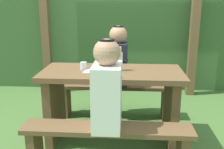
% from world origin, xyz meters
% --- Properties ---
extents(ground_plane, '(12.00, 12.00, 0.00)m').
position_xyz_m(ground_plane, '(0.00, 0.00, 0.00)').
color(ground_plane, '#476E33').
extents(hedge_backdrop, '(6.40, 0.88, 1.85)m').
position_xyz_m(hedge_backdrop, '(0.00, 2.13, 0.92)').
color(hedge_backdrop, '#3A5F31').
rests_on(hedge_backdrop, ground_plane).
extents(pergola_post_left, '(0.12, 0.12, 2.29)m').
position_xyz_m(pergola_post_left, '(-1.13, 1.50, 1.15)').
color(pergola_post_left, brown).
rests_on(pergola_post_left, ground_plane).
extents(pergola_post_right, '(0.12, 0.12, 2.29)m').
position_xyz_m(pergola_post_right, '(1.13, 1.50, 1.15)').
color(pergola_post_right, brown).
rests_on(pergola_post_right, ground_plane).
extents(picnic_table, '(1.40, 0.64, 0.75)m').
position_xyz_m(picnic_table, '(0.00, 0.00, 0.51)').
color(picnic_table, brown).
rests_on(picnic_table, ground_plane).
extents(bench_near, '(1.40, 0.24, 0.43)m').
position_xyz_m(bench_near, '(0.00, -0.57, 0.31)').
color(bench_near, brown).
rests_on(bench_near, ground_plane).
extents(bench_far, '(1.40, 0.24, 0.43)m').
position_xyz_m(bench_far, '(0.00, 0.57, 0.31)').
color(bench_far, brown).
rests_on(bench_far, ground_plane).
extents(person_white_shirt, '(0.25, 0.35, 0.72)m').
position_xyz_m(person_white_shirt, '(-0.00, -0.57, 0.76)').
color(person_white_shirt, white).
rests_on(person_white_shirt, bench_near).
extents(person_black_coat, '(0.25, 0.35, 0.72)m').
position_xyz_m(person_black_coat, '(0.03, 0.57, 0.76)').
color(person_black_coat, black).
rests_on(person_black_coat, bench_far).
extents(drinking_glass, '(0.07, 0.07, 0.08)m').
position_xyz_m(drinking_glass, '(-0.29, 0.02, 0.79)').
color(drinking_glass, silver).
rests_on(drinking_glass, picnic_table).
extents(bottle_left, '(0.06, 0.06, 0.24)m').
position_xyz_m(bottle_left, '(0.08, 0.01, 0.85)').
color(bottle_left, silver).
rests_on(bottle_left, picnic_table).
extents(cell_phone, '(0.10, 0.15, 0.01)m').
position_xyz_m(cell_phone, '(-0.23, -0.06, 0.76)').
color(cell_phone, silver).
rests_on(cell_phone, picnic_table).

